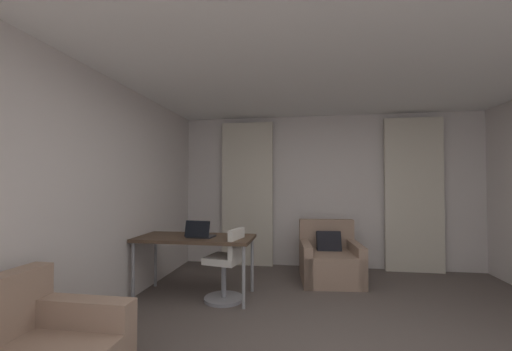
% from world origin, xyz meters
% --- Properties ---
extents(wall_window, '(5.12, 0.06, 2.60)m').
position_xyz_m(wall_window, '(0.00, 3.03, 1.30)').
color(wall_window, silver).
rests_on(wall_window, ground).
extents(wall_left, '(0.06, 6.12, 2.60)m').
position_xyz_m(wall_left, '(-2.53, 0.00, 1.30)').
color(wall_left, silver).
rests_on(wall_left, ground).
extents(ceiling, '(5.12, 6.12, 0.06)m').
position_xyz_m(ceiling, '(0.00, 0.00, 2.63)').
color(ceiling, white).
rests_on(ceiling, wall_left).
extents(curtain_left_panel, '(0.90, 0.06, 2.50)m').
position_xyz_m(curtain_left_panel, '(-1.38, 2.90, 1.25)').
color(curtain_left_panel, beige).
rests_on(curtain_left_panel, ground).
extents(curtain_right_panel, '(0.90, 0.06, 2.50)m').
position_xyz_m(curtain_right_panel, '(1.38, 2.90, 1.25)').
color(curtain_right_panel, beige).
rests_on(curtain_right_panel, ground).
extents(armchair, '(0.92, 0.93, 0.86)m').
position_xyz_m(armchair, '(-0.01, 2.23, 0.28)').
color(armchair, '#997A66').
rests_on(armchair, ground).
extents(desk, '(1.47, 0.68, 0.75)m').
position_xyz_m(desk, '(-1.75, 1.31, 0.70)').
color(desk, '#4C3828').
rests_on(desk, ground).
extents(desk_chair, '(0.48, 0.48, 0.88)m').
position_xyz_m(desk_chair, '(-1.31, 1.22, 0.39)').
color(desk_chair, gray).
rests_on(desk_chair, ground).
extents(laptop, '(0.34, 0.28, 0.22)m').
position_xyz_m(laptop, '(-1.67, 1.24, 0.80)').
color(laptop, '#2D2D33').
rests_on(laptop, desk).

